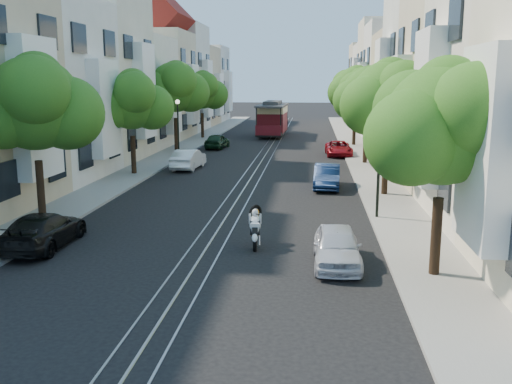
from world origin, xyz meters
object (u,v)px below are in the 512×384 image
(tree_e_b, at_px, (390,100))
(parked_car_e_near, at_px, (337,246))
(tree_w_c, at_px, (175,88))
(sportbike_rider, at_px, (255,226))
(tree_w_d, at_px, (202,91))
(tree_e_d, at_px, (356,90))
(tree_e_c, at_px, (368,97))
(parked_car_w_far, at_px, (217,141))
(parked_car_w_mid, at_px, (188,159))
(tree_w_b, at_px, (132,102))
(lamp_east, at_px, (379,152))
(lamp_west, at_px, (178,119))
(tree_e_a, at_px, (445,128))
(tree_w_a, at_px, (36,105))
(parked_car_w_near, at_px, (44,230))
(parked_car_e_far, at_px, (339,148))
(cable_car, at_px, (273,117))
(parked_car_e_mid, at_px, (327,176))

(tree_e_b, bearing_deg, parked_car_e_near, -104.44)
(tree_w_c, relative_size, sportbike_rider, 4.22)
(tree_w_d, bearing_deg, tree_e_d, -19.15)
(tree_e_c, relative_size, parked_car_w_far, 1.76)
(tree_e_b, relative_size, parked_car_w_mid, 1.68)
(tree_w_b, relative_size, lamp_east, 1.51)
(lamp_west, relative_size, parked_car_w_mid, 1.05)
(tree_e_a, height_order, parked_car_w_far, tree_e_a)
(tree_w_a, bearing_deg, tree_e_c, 51.34)
(tree_w_b, height_order, parked_car_w_near, tree_w_b)
(parked_car_e_far, bearing_deg, parked_car_w_mid, -145.34)
(tree_e_d, bearing_deg, tree_e_c, -90.00)
(tree_e_c, height_order, parked_car_w_near, tree_e_c)
(tree_e_b, height_order, parked_car_w_near, tree_e_b)
(lamp_west, height_order, parked_car_w_far, lamp_west)
(lamp_east, relative_size, lamp_west, 1.00)
(tree_w_d, xyz_separation_m, cable_car, (6.64, 3.23, -2.66))
(tree_w_c, xyz_separation_m, parked_car_e_far, (12.74, -0.73, -4.50))
(tree_w_a, relative_size, cable_car, 0.78)
(tree_e_a, relative_size, parked_car_e_far, 1.54)
(lamp_east, bearing_deg, parked_car_e_near, -107.21)
(tree_e_b, bearing_deg, tree_w_a, -154.08)
(cable_car, bearing_deg, lamp_west, -106.65)
(tree_e_c, height_order, parked_car_e_near, tree_e_c)
(parked_car_e_far, bearing_deg, parked_car_w_far, 156.83)
(parked_car_w_near, bearing_deg, tree_w_a, -64.53)
(tree_w_d, xyz_separation_m, lamp_west, (0.84, -13.98, -1.75))
(tree_e_c, relative_size, tree_w_c, 0.92)
(tree_e_a, relative_size, parked_car_e_mid, 1.64)
(tree_e_d, xyz_separation_m, tree_w_d, (-14.40, 5.00, -0.27))
(tree_w_b, relative_size, tree_w_c, 0.88)
(lamp_east, distance_m, parked_car_e_near, 6.80)
(tree_e_c, height_order, sportbike_rider, tree_e_c)
(tree_e_c, xyz_separation_m, tree_e_d, (0.00, 11.00, 0.27))
(lamp_east, bearing_deg, parked_car_e_mid, 105.42)
(tree_w_d, relative_size, parked_car_w_near, 1.54)
(tree_e_b, relative_size, parked_car_e_mid, 1.75)
(parked_car_w_near, xyz_separation_m, parked_car_w_far, (1.20, 29.20, 0.02))
(tree_w_d, xyz_separation_m, parked_car_w_mid, (2.74, -19.32, -3.94))
(lamp_east, bearing_deg, tree_e_c, 86.56)
(parked_car_w_mid, bearing_deg, parked_car_w_near, 89.99)
(tree_w_c, xyz_separation_m, parked_car_w_near, (1.54, -26.17, -4.45))
(sportbike_rider, xyz_separation_m, parked_car_e_mid, (2.74, 11.34, -0.14))
(tree_w_c, height_order, parked_car_w_far, tree_w_c)
(tree_e_d, xyz_separation_m, tree_w_c, (-14.40, -6.00, 0.20))
(tree_e_c, height_order, parked_car_e_mid, tree_e_c)
(parked_car_e_mid, relative_size, parked_car_e_far, 0.94)
(tree_e_a, distance_m, tree_w_a, 15.25)
(sportbike_rider, bearing_deg, tree_e_c, 69.94)
(tree_w_c, bearing_deg, parked_car_e_mid, -50.68)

